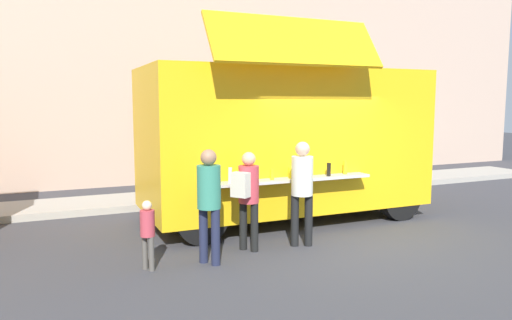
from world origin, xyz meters
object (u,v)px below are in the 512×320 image
object	(u,v)px
trash_bin	(361,171)
customer_mid_with_backpack	(247,191)
customer_front_ordering	(302,184)
food_truck_main	(285,139)
customer_rear_waiting	(209,196)
child_near_queue	(148,229)

from	to	relation	value
trash_bin	customer_mid_with_backpack	distance (m)	6.61
customer_mid_with_backpack	customer_front_ordering	bearing A→B (deg)	-42.35
food_truck_main	customer_rear_waiting	xyz separation A→B (m)	(-2.31, -2.08, -0.63)
customer_mid_with_backpack	food_truck_main	bearing A→B (deg)	11.89
customer_rear_waiting	child_near_queue	distance (m)	0.99
food_truck_main	trash_bin	size ratio (longest dim) A/B	5.82
customer_front_ordering	customer_rear_waiting	world-z (taller)	customer_front_ordering
trash_bin	child_near_queue	size ratio (longest dim) A/B	0.96
customer_front_ordering	child_near_queue	xyz separation A→B (m)	(-2.58, -0.15, -0.44)
trash_bin	customer_rear_waiting	size ratio (longest dim) A/B	0.57
food_truck_main	trash_bin	xyz separation A→B (m)	(3.64, 2.32, -1.17)
customer_front_ordering	child_near_queue	size ratio (longest dim) A/B	1.73
trash_bin	customer_mid_with_backpack	xyz separation A→B (m)	(-5.19, -4.06, 0.50)
food_truck_main	customer_mid_with_backpack	xyz separation A→B (m)	(-1.56, -1.74, -0.67)
customer_mid_with_backpack	trash_bin	bearing A→B (deg)	1.66
customer_front_ordering	child_near_queue	world-z (taller)	customer_front_ordering
customer_front_ordering	customer_rear_waiting	bearing A→B (deg)	119.80
customer_rear_waiting	food_truck_main	bearing A→B (deg)	7.87
food_truck_main	customer_front_ordering	world-z (taller)	food_truck_main
trash_bin	customer_rear_waiting	bearing A→B (deg)	-143.50
customer_mid_with_backpack	child_near_queue	world-z (taller)	customer_mid_with_backpack
customer_front_ordering	customer_rear_waiting	distance (m)	1.71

